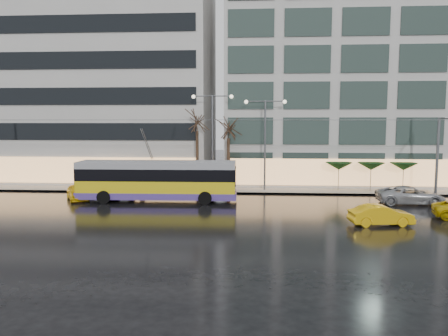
# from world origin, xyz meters

# --- Properties ---
(ground) EXTENTS (140.00, 140.00, 0.00)m
(ground) POSITION_xyz_m (0.00, 0.00, 0.00)
(ground) COLOR black
(ground) RESTS_ON ground
(sidewalk) EXTENTS (80.00, 10.00, 0.15)m
(sidewalk) POSITION_xyz_m (2.00, 14.00, 0.07)
(sidewalk) COLOR gray
(sidewalk) RESTS_ON ground
(kerb) EXTENTS (80.00, 0.10, 0.15)m
(kerb) POSITION_xyz_m (2.00, 9.05, 0.07)
(kerb) COLOR slate
(kerb) RESTS_ON ground
(building_left) EXTENTS (34.00, 14.00, 22.00)m
(building_left) POSITION_xyz_m (-16.00, 19.00, 11.15)
(building_left) COLOR #A9A7A2
(building_left) RESTS_ON sidewalk
(building_right) EXTENTS (32.00, 14.00, 25.00)m
(building_right) POSITION_xyz_m (19.00, 19.00, 12.65)
(building_right) COLOR #A9A7A2
(building_right) RESTS_ON sidewalk
(trolleybus) EXTENTS (13.22, 5.22, 6.10)m
(trolleybus) POSITION_xyz_m (-2.09, 4.87, 1.65)
(trolleybus) COLOR gold
(trolleybus) RESTS_ON ground
(catenary) EXTENTS (42.24, 5.12, 7.00)m
(catenary) POSITION_xyz_m (1.00, 7.94, 4.25)
(catenary) COLOR #595B60
(catenary) RESTS_ON ground
(bus_shelter) EXTENTS (4.20, 1.60, 2.51)m
(bus_shelter) POSITION_xyz_m (-8.38, 10.69, 1.96)
(bus_shelter) COLOR #595B60
(bus_shelter) RESTS_ON sidewalk
(street_lamp_near) EXTENTS (3.96, 0.36, 9.03)m
(street_lamp_near) POSITION_xyz_m (2.00, 10.80, 5.99)
(street_lamp_near) COLOR #595B60
(street_lamp_near) RESTS_ON sidewalk
(street_lamp_far) EXTENTS (3.96, 0.36, 8.53)m
(street_lamp_far) POSITION_xyz_m (7.00, 10.80, 5.71)
(street_lamp_far) COLOR #595B60
(street_lamp_far) RESTS_ON sidewalk
(tree_a) EXTENTS (3.20, 3.20, 8.40)m
(tree_a) POSITION_xyz_m (0.50, 11.00, 7.09)
(tree_a) COLOR black
(tree_a) RESTS_ON sidewalk
(tree_b) EXTENTS (3.20, 3.20, 7.70)m
(tree_b) POSITION_xyz_m (3.50, 11.20, 6.40)
(tree_b) COLOR black
(tree_b) RESTS_ON sidewalk
(parasol_a) EXTENTS (2.50, 2.50, 2.65)m
(parasol_a) POSITION_xyz_m (14.00, 11.00, 2.45)
(parasol_a) COLOR #595B60
(parasol_a) RESTS_ON sidewalk
(parasol_b) EXTENTS (2.50, 2.50, 2.65)m
(parasol_b) POSITION_xyz_m (17.00, 11.00, 2.45)
(parasol_b) COLOR #595B60
(parasol_b) RESTS_ON sidewalk
(parasol_c) EXTENTS (2.50, 2.50, 2.65)m
(parasol_c) POSITION_xyz_m (20.00, 11.00, 2.45)
(parasol_c) COLOR #595B60
(parasol_c) RESTS_ON sidewalk
(taxi_a) EXTENTS (3.30, 4.18, 1.33)m
(taxi_a) POSITION_xyz_m (-9.06, 5.15, 0.67)
(taxi_a) COLOR yellow
(taxi_a) RESTS_ON ground
(taxi_b) EXTENTS (4.19, 1.90, 1.33)m
(taxi_b) POSITION_xyz_m (14.18, -2.42, 0.67)
(taxi_b) COLOR #E9AE0C
(taxi_b) RESTS_ON ground
(sedan_silver) EXTENTS (5.29, 2.46, 1.47)m
(sedan_silver) POSITION_xyz_m (18.62, 5.07, 0.73)
(sedan_silver) COLOR #9C9DA0
(sedan_silver) RESTS_ON ground
(pedestrian_a) EXTENTS (1.25, 1.26, 2.19)m
(pedestrian_a) POSITION_xyz_m (-5.56, 9.40, 1.57)
(pedestrian_a) COLOR black
(pedestrian_a) RESTS_ON sidewalk
(pedestrian_b) EXTENTS (0.97, 0.78, 1.92)m
(pedestrian_b) POSITION_xyz_m (-4.71, 9.84, 1.11)
(pedestrian_b) COLOR black
(pedestrian_b) RESTS_ON sidewalk
(pedestrian_c) EXTENTS (1.41, 1.15, 2.11)m
(pedestrian_c) POSITION_xyz_m (-10.37, 11.08, 1.28)
(pedestrian_c) COLOR black
(pedestrian_c) RESTS_ON sidewalk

